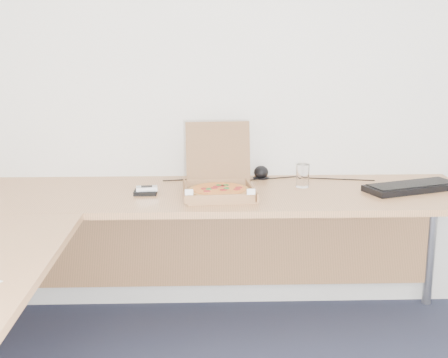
{
  "coord_description": "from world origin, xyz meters",
  "views": [
    {
      "loc": [
        -0.54,
        -1.39,
        1.44
      ],
      "look_at": [
        -0.45,
        1.28,
        0.82
      ],
      "focal_mm": 48.22,
      "sensor_mm": 36.0,
      "label": 1
    }
  ],
  "objects_px": {
    "pizza_box": "(219,187)",
    "wallet": "(146,192)",
    "drinking_glass": "(303,176)",
    "keyboard": "(412,187)",
    "desk": "(135,225)"
  },
  "relations": [
    {
      "from": "pizza_box",
      "to": "wallet",
      "type": "height_order",
      "value": "pizza_box"
    },
    {
      "from": "drinking_glass",
      "to": "wallet",
      "type": "distance_m",
      "value": 0.77
    },
    {
      "from": "keyboard",
      "to": "pizza_box",
      "type": "bearing_deg",
      "value": 163.28
    },
    {
      "from": "drinking_glass",
      "to": "keyboard",
      "type": "relative_size",
      "value": 0.24
    },
    {
      "from": "desk",
      "to": "wallet",
      "type": "relative_size",
      "value": 23.36
    },
    {
      "from": "wallet",
      "to": "drinking_glass",
      "type": "bearing_deg",
      "value": 8.92
    },
    {
      "from": "pizza_box",
      "to": "drinking_glass",
      "type": "height_order",
      "value": "pizza_box"
    },
    {
      "from": "desk",
      "to": "wallet",
      "type": "height_order",
      "value": "wallet"
    },
    {
      "from": "keyboard",
      "to": "desk",
      "type": "bearing_deg",
      "value": 177.99
    },
    {
      "from": "desk",
      "to": "pizza_box",
      "type": "relative_size",
      "value": 6.81
    },
    {
      "from": "pizza_box",
      "to": "drinking_glass",
      "type": "xyz_separation_m",
      "value": [
        0.42,
        0.14,
        0.02
      ]
    },
    {
      "from": "drinking_glass",
      "to": "keyboard",
      "type": "height_order",
      "value": "drinking_glass"
    },
    {
      "from": "pizza_box",
      "to": "keyboard",
      "type": "relative_size",
      "value": 0.78
    },
    {
      "from": "desk",
      "to": "keyboard",
      "type": "height_order",
      "value": "keyboard"
    },
    {
      "from": "keyboard",
      "to": "wallet",
      "type": "distance_m",
      "value": 1.28
    }
  ]
}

